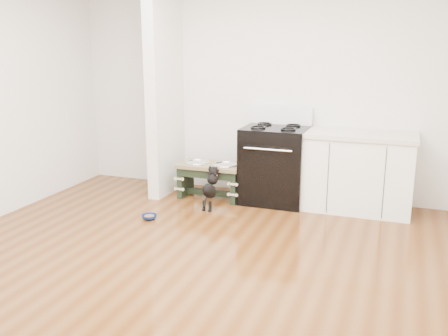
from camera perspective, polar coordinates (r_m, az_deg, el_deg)
ground at (r=4.37m, az=-4.76°, el=-11.66°), size 5.00×5.00×0.00m
room_shell at (r=3.95m, az=-5.25°, el=10.02°), size 5.00×5.00×5.00m
partition_wall at (r=6.36m, az=-6.76°, el=9.11°), size 0.15×0.80×2.70m
oven_range at (r=6.07m, az=5.86°, el=0.53°), size 0.76×0.69×1.14m
cabinet_run at (r=5.94m, az=15.09°, el=-0.45°), size 1.24×0.64×0.91m
dog_feeder at (r=6.20m, az=-1.51°, el=-0.66°), size 0.80×0.43×0.46m
puppy at (r=5.84m, az=-1.53°, el=-2.09°), size 0.14×0.41×0.49m
floor_bowl at (r=5.60m, az=-8.54°, el=-5.56°), size 0.20×0.20×0.05m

